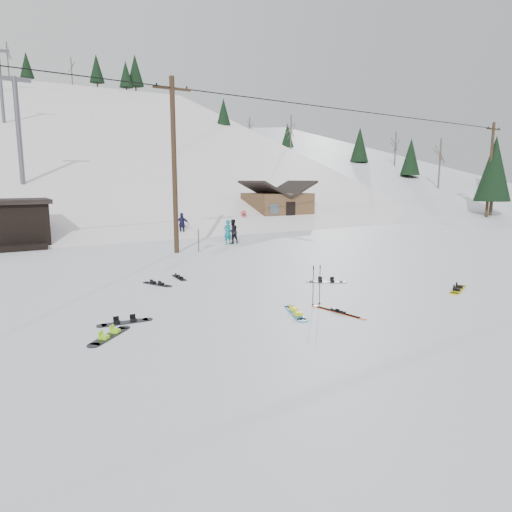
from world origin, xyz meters
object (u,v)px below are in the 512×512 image
utility_pole (174,164)px  hero_skis (338,312)px  hero_snowboard (296,312)px  cabin (277,207)px

utility_pole → hero_skis: (0.04, -12.97, -4.65)m
utility_pole → hero_skis: bearing=-89.8°
utility_pole → hero_snowboard: bearing=-95.0°
utility_pole → hero_skis: utility_pole is taller
utility_pole → cabin: (13.00, 10.00, -3.20)m
hero_snowboard → utility_pole: bearing=15.3°
utility_pole → hero_skis: size_ratio=4.73×
cabin → hero_skis: bearing=-119.4°
hero_skis → cabin: bearing=49.2°
cabin → hero_snowboard: 26.50m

